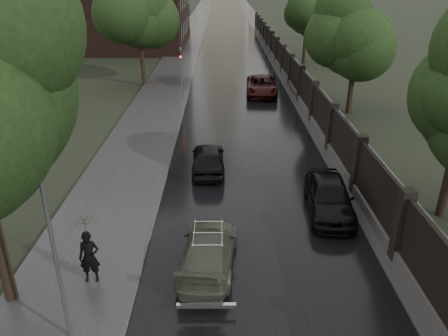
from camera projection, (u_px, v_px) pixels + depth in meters
fence_right at (287, 69)px, 39.14m from camera, size 0.45×75.72×2.70m
tree_left_far at (139, 22)px, 35.48m from camera, size 4.25×4.25×7.39m
tree_right_b at (357, 40)px, 28.41m from camera, size 4.08×4.08×7.01m
tree_right_c at (307, 14)px, 44.81m from camera, size 4.08×4.08×7.01m
lamp_post at (56, 258)px, 10.60m from camera, size 0.25×0.12×5.11m
traffic_light at (181, 70)px, 32.12m from camera, size 0.16×0.32×4.00m
volga_sedan at (208, 250)px, 14.41m from camera, size 2.13×4.42×1.24m
hatchback_left at (208, 158)px, 21.33m from camera, size 1.67×3.95×1.33m
car_right_near at (329, 196)px, 17.61m from camera, size 2.06×4.44×1.47m
car_right_far at (262, 86)px, 34.60m from camera, size 2.67×5.29×1.44m
pedestrian_umbrella at (85, 231)px, 12.99m from camera, size 1.09×1.11×2.71m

